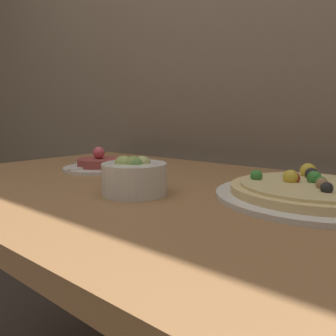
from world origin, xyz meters
TOP-DOWN VIEW (x-y plane):
  - dining_table at (0.00, 0.39)m, footprint 1.44×0.78m
  - pizza_plate at (0.22, 0.48)m, footprint 0.36×0.36m
  - tartare_plate at (-0.36, 0.44)m, footprint 0.21×0.21m
  - small_bowl at (-0.07, 0.30)m, footprint 0.13×0.13m

SIDE VIEW (x-z plane):
  - dining_table at x=0.00m, z-range 0.28..1.04m
  - tartare_plate at x=-0.36m, z-range 0.74..0.81m
  - pizza_plate at x=0.22m, z-range 0.74..0.80m
  - small_bowl at x=-0.07m, z-range 0.75..0.83m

